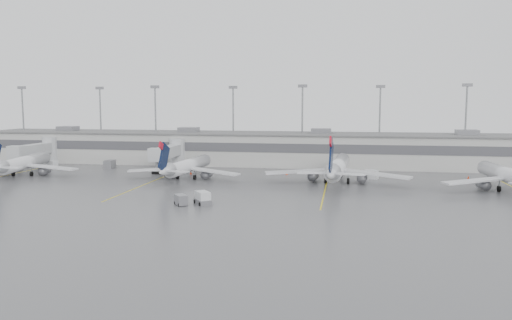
% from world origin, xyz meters
% --- Properties ---
extents(ground, '(260.00, 260.00, 0.00)m').
position_xyz_m(ground, '(0.00, 0.00, 0.00)').
color(ground, '#4E4E50').
rests_on(ground, ground).
extents(terminal, '(152.00, 17.00, 9.45)m').
position_xyz_m(terminal, '(-0.01, 57.98, 4.17)').
color(terminal, '#A9A9A4').
rests_on(terminal, ground).
extents(light_masts, '(142.40, 8.00, 20.60)m').
position_xyz_m(light_masts, '(0.00, 63.75, 12.03)').
color(light_masts, gray).
rests_on(light_masts, ground).
extents(jet_bridge_left, '(4.00, 17.20, 7.00)m').
position_xyz_m(jet_bridge_left, '(-55.50, 45.72, 3.87)').
color(jet_bridge_left, '#ADB0B2').
rests_on(jet_bridge_left, ground).
extents(jet_bridge_right, '(4.00, 17.20, 7.00)m').
position_xyz_m(jet_bridge_right, '(-20.50, 45.72, 3.87)').
color(jet_bridge_right, '#ADB0B2').
rests_on(jet_bridge_right, ground).
extents(stand_markings, '(105.25, 40.00, 0.01)m').
position_xyz_m(stand_markings, '(-0.00, 24.00, 0.01)').
color(stand_markings, yellow).
rests_on(stand_markings, ground).
extents(jet_far_left, '(25.09, 28.37, 9.26)m').
position_xyz_m(jet_far_left, '(-48.28, 28.11, 2.88)').
color(jet_far_left, silver).
rests_on(jet_far_left, ground).
extents(jet_mid_left, '(24.47, 27.50, 8.89)m').
position_xyz_m(jet_mid_left, '(-11.59, 30.03, 2.76)').
color(jet_mid_left, silver).
rests_on(jet_mid_left, ground).
extents(jet_mid_right, '(28.51, 32.04, 10.36)m').
position_xyz_m(jet_mid_right, '(19.57, 30.01, 3.22)').
color(jet_mid_right, silver).
rests_on(jet_mid_right, ground).
extents(jet_far_right, '(25.34, 28.54, 9.24)m').
position_xyz_m(jet_far_right, '(50.29, 26.04, 2.87)').
color(jet_far_right, silver).
rests_on(jet_far_right, ground).
extents(baggage_tug, '(3.46, 3.68, 2.04)m').
position_xyz_m(baggage_tug, '(-0.94, 5.16, 0.79)').
color(baggage_tug, silver).
rests_on(baggage_tug, ground).
extents(baggage_cart, '(2.71, 2.90, 1.64)m').
position_xyz_m(baggage_cart, '(-4.14, 3.96, 0.85)').
color(baggage_cart, slate).
rests_on(baggage_cart, ground).
extents(gse_uld_a, '(2.92, 2.39, 1.79)m').
position_xyz_m(gse_uld_a, '(-49.68, 41.31, 0.89)').
color(gse_uld_a, silver).
rests_on(gse_uld_a, ground).
extents(gse_uld_b, '(2.92, 2.10, 1.95)m').
position_xyz_m(gse_uld_b, '(-14.15, 39.97, 0.98)').
color(gse_uld_b, silver).
rests_on(gse_uld_b, ground).
extents(gse_uld_c, '(3.07, 2.53, 1.87)m').
position_xyz_m(gse_uld_c, '(26.56, 36.92, 0.94)').
color(gse_uld_c, silver).
rests_on(gse_uld_c, ground).
extents(gse_loader, '(2.26, 3.36, 2.01)m').
position_xyz_m(gse_loader, '(-35.43, 43.14, 1.00)').
color(gse_loader, slate).
rests_on(gse_loader, ground).
extents(cone_a, '(0.50, 0.50, 0.79)m').
position_xyz_m(cone_a, '(-57.25, 39.21, 0.40)').
color(cone_a, red).
rests_on(cone_a, ground).
extents(cone_b, '(0.46, 0.46, 0.73)m').
position_xyz_m(cone_b, '(-12.82, 36.69, 0.37)').
color(cone_b, red).
rests_on(cone_b, ground).
extents(cone_c, '(0.46, 0.46, 0.73)m').
position_xyz_m(cone_c, '(8.34, 40.00, 0.36)').
color(cone_c, red).
rests_on(cone_c, ground).
extents(cone_d, '(0.51, 0.51, 0.80)m').
position_xyz_m(cone_d, '(46.46, 39.65, 0.40)').
color(cone_d, red).
rests_on(cone_d, ground).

